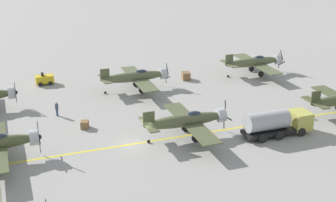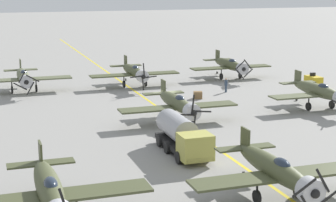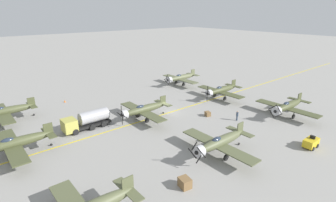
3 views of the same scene
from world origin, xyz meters
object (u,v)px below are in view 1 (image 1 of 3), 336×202
(fuel_tanker, at_px, (277,123))
(supply_crate_mid_lane, at_px, (85,125))
(airplane_mid_center, at_px, (188,120))
(tow_tractor, at_px, (45,79))
(airplane_far_left, at_px, (255,62))
(supply_crate_by_tanker, at_px, (186,76))
(airplane_mid_left, at_px, (136,77))
(ground_crew_walking, at_px, (57,108))

(fuel_tanker, distance_m, supply_crate_mid_lane, 22.08)
(supply_crate_mid_lane, bearing_deg, airplane_mid_center, 58.58)
(tow_tractor, bearing_deg, airplane_far_left, 78.74)
(airplane_mid_center, xyz_separation_m, supply_crate_mid_lane, (-6.32, -10.35, -1.58))
(airplane_far_left, bearing_deg, supply_crate_mid_lane, -77.60)
(fuel_tanker, bearing_deg, supply_crate_by_tanker, -174.59)
(tow_tractor, bearing_deg, airplane_mid_left, 59.36)
(airplane_far_left, relative_size, fuel_tanker, 1.50)
(airplane_mid_left, relative_size, airplane_far_left, 1.00)
(airplane_far_left, bearing_deg, tow_tractor, -110.53)
(supply_crate_by_tanker, xyz_separation_m, supply_crate_mid_lane, (12.77, -17.90, -0.15))
(tow_tractor, xyz_separation_m, supply_crate_mid_lane, (17.83, 2.63, -0.36))
(airplane_far_left, bearing_deg, fuel_tanker, -32.71)
(airplane_far_left, xyz_separation_m, supply_crate_mid_lane, (11.53, -29.02, -1.58))
(airplane_mid_left, xyz_separation_m, fuel_tanker, (20.00, 10.56, -0.50))
(airplane_mid_left, distance_m, airplane_far_left, 19.61)
(airplane_mid_center, relative_size, tow_tractor, 4.62)
(airplane_mid_left, distance_m, fuel_tanker, 22.62)
(tow_tractor, xyz_separation_m, supply_crate_by_tanker, (5.06, 20.53, -0.21))
(tow_tractor, bearing_deg, supply_crate_mid_lane, 8.40)
(fuel_tanker, relative_size, ground_crew_walking, 4.37)
(airplane_far_left, distance_m, ground_crew_walking, 32.27)
(supply_crate_mid_lane, bearing_deg, ground_crew_walking, -152.50)
(airplane_mid_left, distance_m, ground_crew_walking, 13.34)
(supply_crate_by_tanker, bearing_deg, tow_tractor, -103.86)
(airplane_mid_left, distance_m, supply_crate_mid_lane, 14.34)
(tow_tractor, bearing_deg, fuel_tanker, 39.81)
(ground_crew_walking, bearing_deg, airplane_mid_center, 49.03)
(airplane_mid_left, relative_size, airplane_mid_center, 1.00)
(airplane_mid_left, bearing_deg, airplane_mid_center, 16.74)
(airplane_far_left, height_order, fuel_tanker, airplane_far_left)
(airplane_mid_left, bearing_deg, supply_crate_by_tanker, 117.44)
(supply_crate_by_tanker, bearing_deg, fuel_tanker, 5.41)
(fuel_tanker, xyz_separation_m, supply_crate_by_tanker, (-22.08, -2.09, -0.93))
(airplane_far_left, relative_size, tow_tractor, 4.62)
(ground_crew_walking, bearing_deg, fuel_tanker, 57.82)
(airplane_mid_left, bearing_deg, tow_tractor, -107.00)
(airplane_mid_center, relative_size, supply_crate_by_tanker, 8.63)
(airplane_far_left, relative_size, ground_crew_walking, 6.56)
(supply_crate_mid_lane, bearing_deg, fuel_tanker, 65.02)
(airplane_far_left, relative_size, supply_crate_mid_lane, 11.54)
(tow_tractor, height_order, supply_crate_by_tanker, tow_tractor)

